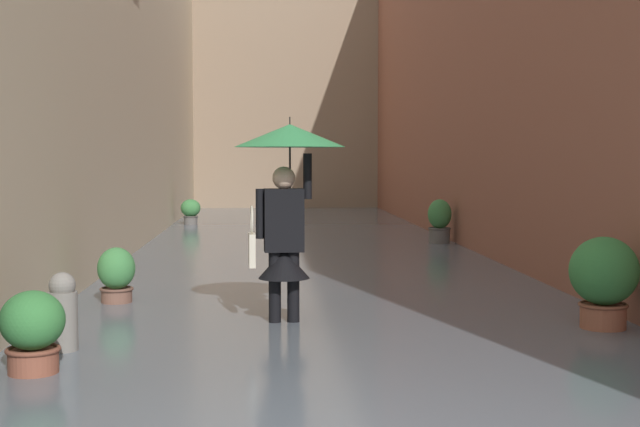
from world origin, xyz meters
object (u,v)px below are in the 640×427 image
object	(u,v)px
potted_plant_mid_left	(604,281)
mooring_bollard	(63,319)
potted_plant_far_left	(440,223)
potted_plant_near_right	(191,212)
potted_plant_far_right	(33,335)
potted_plant_mid_right	(116,278)
person_wading	(287,180)

from	to	relation	value
potted_plant_mid_left	mooring_bollard	bearing A→B (deg)	7.42
potted_plant_far_left	potted_plant_near_right	world-z (taller)	potted_plant_far_left
potted_plant_far_right	potted_plant_near_right	distance (m)	14.13
potted_plant_mid_right	potted_plant_far_left	bearing A→B (deg)	-127.95
potted_plant_near_right	mooring_bollard	bearing A→B (deg)	90.31
potted_plant_far_left	potted_plant_mid_right	distance (m)	7.93
potted_plant_far_right	potted_plant_far_left	xyz separation A→B (m)	(-4.97, -9.38, 0.08)
potted_plant_far_right	potted_plant_mid_left	bearing A→B (deg)	-164.27
potted_plant_mid_left	potted_plant_near_right	world-z (taller)	potted_plant_mid_left
person_wading	potted_plant_mid_left	bearing A→B (deg)	170.38
potted_plant_mid_left	mooring_bollard	world-z (taller)	potted_plant_mid_left
potted_plant_far_left	potted_plant_near_right	distance (m)	6.89
person_wading	potted_plant_mid_left	size ratio (longest dim) A/B	2.15
potted_plant_mid_right	mooring_bollard	xyz separation A→B (m)	(0.04, 2.38, -0.01)
person_wading	mooring_bollard	size ratio (longest dim) A/B	2.72
potted_plant_far_right	potted_plant_mid_left	xyz separation A→B (m)	(-4.89, -1.38, 0.16)
potted_plant_far_left	mooring_bollard	xyz separation A→B (m)	(4.92, 8.64, -0.10)
potted_plant_far_left	potted_plant_near_right	bearing A→B (deg)	-43.60
potted_plant_far_left	potted_plant_far_right	bearing A→B (deg)	62.12
potted_plant_far_left	potted_plant_near_right	size ratio (longest dim) A/B	1.30
person_wading	potted_plant_mid_right	world-z (taller)	person_wading
person_wading	potted_plant_near_right	xyz separation A→B (m)	(1.96, -12.26, -1.08)
person_wading	potted_plant_far_left	bearing A→B (deg)	-111.95
person_wading	potted_plant_mid_left	world-z (taller)	person_wading
potted_plant_far_right	person_wading	bearing A→B (deg)	-135.95
person_wading	mooring_bollard	distance (m)	2.47
person_wading	potted_plant_mid_right	size ratio (longest dim) A/B	2.89
potted_plant_far_right	mooring_bollard	size ratio (longest dim) A/B	0.95
potted_plant_far_right	potted_plant_near_right	bearing A→B (deg)	-89.91
person_wading	potted_plant_far_left	size ratio (longest dim) A/B	2.25
potted_plant_mid_left	mooring_bollard	size ratio (longest dim) A/B	1.27
potted_plant_far_right	potted_plant_mid_left	world-z (taller)	potted_plant_mid_left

